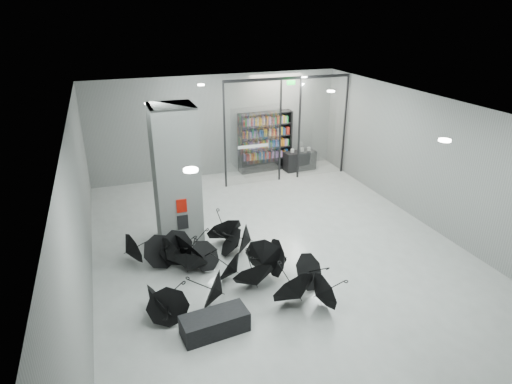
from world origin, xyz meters
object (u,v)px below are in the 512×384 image
object	(u,v)px
umbrella_cluster	(222,268)
bookshelf	(265,142)
bench	(215,323)
column	(176,176)
shop_counter	(300,161)

from	to	relation	value
umbrella_cluster	bookshelf	bearing A→B (deg)	61.72
bench	bookshelf	xyz separation A→B (m)	(4.53, 9.02, 1.00)
column	umbrella_cluster	size ratio (longest dim) A/B	0.78
bench	shop_counter	bearing A→B (deg)	49.32
shop_counter	umbrella_cluster	bearing A→B (deg)	-131.39
bench	umbrella_cluster	size ratio (longest dim) A/B	0.27
column	umbrella_cluster	distance (m)	3.01
column	bench	xyz separation A→B (m)	(-0.06, -4.27, -1.77)
bookshelf	column	bearing A→B (deg)	-135.47
column	bench	world-z (taller)	column
column	umbrella_cluster	bearing A→B (deg)	-75.72
bookshelf	shop_counter	bearing A→B (deg)	-20.69
bookshelf	shop_counter	xyz separation A→B (m)	(1.38, -0.46, -0.83)
bookshelf	shop_counter	distance (m)	1.68
bookshelf	shop_counter	world-z (taller)	bookshelf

